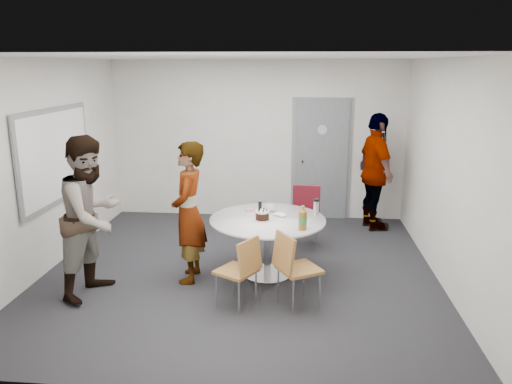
# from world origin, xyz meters

# --- Properties ---
(floor) EXTENTS (5.00, 5.00, 0.00)m
(floor) POSITION_xyz_m (0.00, 0.00, 0.00)
(floor) COLOR #222226
(floor) RESTS_ON ground
(ceiling) EXTENTS (5.00, 5.00, 0.00)m
(ceiling) POSITION_xyz_m (0.00, 0.00, 2.70)
(ceiling) COLOR silver
(ceiling) RESTS_ON wall_back
(wall_back) EXTENTS (5.00, 0.00, 5.00)m
(wall_back) POSITION_xyz_m (0.00, 2.50, 1.35)
(wall_back) COLOR silver
(wall_back) RESTS_ON floor
(wall_left) EXTENTS (0.00, 5.00, 5.00)m
(wall_left) POSITION_xyz_m (-2.50, 0.00, 1.35)
(wall_left) COLOR silver
(wall_left) RESTS_ON floor
(wall_right) EXTENTS (0.00, 5.00, 5.00)m
(wall_right) POSITION_xyz_m (2.50, 0.00, 1.35)
(wall_right) COLOR silver
(wall_right) RESTS_ON floor
(wall_front) EXTENTS (5.00, 0.00, 5.00)m
(wall_front) POSITION_xyz_m (0.00, -2.50, 1.35)
(wall_front) COLOR silver
(wall_front) RESTS_ON floor
(door) EXTENTS (1.02, 0.17, 2.12)m
(door) POSITION_xyz_m (1.10, 2.48, 1.03)
(door) COLOR slate
(door) RESTS_ON wall_back
(whiteboard) EXTENTS (0.04, 1.90, 1.25)m
(whiteboard) POSITION_xyz_m (-2.46, 0.20, 1.45)
(whiteboard) COLOR gray
(whiteboard) RESTS_ON wall_left
(table) EXTENTS (1.44, 1.44, 1.04)m
(table) POSITION_xyz_m (0.38, -0.08, 0.65)
(table) COLOR white
(table) RESTS_ON floor
(chair_near_left) EXTENTS (0.55, 0.54, 0.81)m
(chair_near_left) POSITION_xyz_m (0.14, -0.99, 0.49)
(chair_near_left) COLOR brown
(chair_near_left) RESTS_ON floor
(chair_near_right) EXTENTS (0.59, 0.57, 0.86)m
(chair_near_right) POSITION_xyz_m (0.69, -0.94, 0.53)
(chair_near_right) COLOR brown
(chair_near_right) RESTS_ON floor
(chair_far) EXTENTS (0.46, 0.50, 0.90)m
(chair_far) POSITION_xyz_m (0.84, 1.07, 0.55)
(chair_far) COLOR maroon
(chair_far) RESTS_ON floor
(person_main) EXTENTS (0.45, 0.66, 1.74)m
(person_main) POSITION_xyz_m (-0.59, -0.29, 0.87)
(person_main) COLOR #A5C6EA
(person_main) RESTS_ON floor
(person_left) EXTENTS (0.92, 1.06, 1.87)m
(person_left) POSITION_xyz_m (-1.61, -0.75, 0.93)
(person_left) COLOR white
(person_left) RESTS_ON floor
(person_right) EXTENTS (0.73, 1.19, 1.89)m
(person_right) POSITION_xyz_m (1.95, 1.95, 0.94)
(person_right) COLOR black
(person_right) RESTS_ON floor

